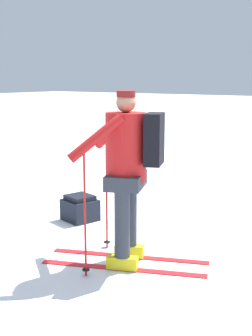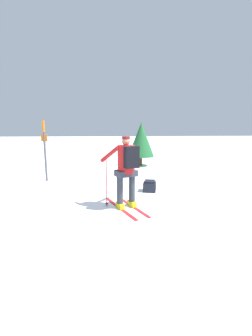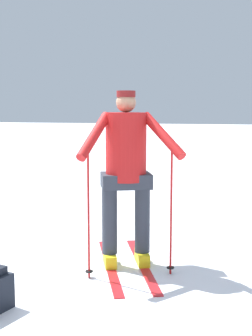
{
  "view_description": "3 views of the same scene",
  "coord_description": "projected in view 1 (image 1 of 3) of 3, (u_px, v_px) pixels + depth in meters",
  "views": [
    {
      "loc": [
        -4.36,
        -2.39,
        1.84
      ],
      "look_at": [
        -0.75,
        0.17,
        0.97
      ],
      "focal_mm": 50.0,
      "sensor_mm": 36.0,
      "label": 1
    },
    {
      "loc": [
        -1.14,
        -5.01,
        1.94
      ],
      "look_at": [
        -0.75,
        0.17,
        0.97
      ],
      "focal_mm": 24.0,
      "sensor_mm": 36.0,
      "label": 2
    },
    {
      "loc": [
        -1.91,
        4.5,
        1.56
      ],
      "look_at": [
        -0.75,
        0.17,
        0.97
      ],
      "focal_mm": 50.0,
      "sensor_mm": 36.0,
      "label": 3
    }
  ],
  "objects": [
    {
      "name": "ground_plane",
      "position": [
        177.0,
        245.0,
        5.21
      ],
      "size": [
        80.0,
        80.0,
        0.0
      ],
      "primitive_type": "plane",
      "color": "white"
    },
    {
      "name": "skier",
      "position": [
        128.0,
        164.0,
        4.51
      ],
      "size": [
        1.13,
        1.68,
        1.71
      ],
      "color": "red",
      "rests_on": "ground_plane"
    },
    {
      "name": "dropped_backpack",
      "position": [
        80.0,
        208.0,
        6.08
      ],
      "size": [
        0.46,
        0.48,
        0.33
      ],
      "color": "black",
      "rests_on": "ground_plane"
    }
  ]
}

